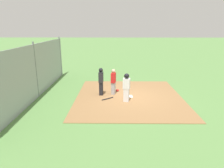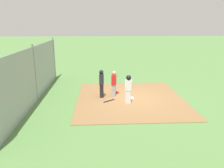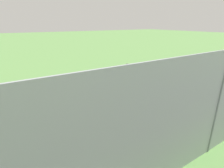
% 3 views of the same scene
% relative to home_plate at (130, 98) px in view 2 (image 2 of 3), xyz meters
% --- Properties ---
extents(ground_plane, '(140.00, 140.00, 0.00)m').
position_rel_home_plate_xyz_m(ground_plane, '(0.00, 0.00, -0.04)').
color(ground_plane, '#5B8947').
extents(dirt_infield, '(7.20, 6.40, 0.03)m').
position_rel_home_plate_xyz_m(dirt_infield, '(0.00, 0.00, -0.03)').
color(dirt_infield, olive).
rests_on(dirt_infield, ground_plane).
extents(home_plate, '(0.46, 0.46, 0.02)m').
position_rel_home_plate_xyz_m(home_plate, '(0.00, 0.00, 0.00)').
color(home_plate, white).
rests_on(home_plate, dirt_infield).
extents(catcher, '(0.43, 0.33, 1.62)m').
position_rel_home_plate_xyz_m(catcher, '(-0.45, -0.96, 0.83)').
color(catcher, '#9E9EA3').
rests_on(catcher, dirt_infield).
extents(umpire, '(0.40, 0.29, 1.72)m').
position_rel_home_plate_xyz_m(umpire, '(-0.30, -1.73, 0.89)').
color(umpire, black).
rests_on(umpire, dirt_infield).
extents(runner, '(0.35, 0.44, 1.65)m').
position_rel_home_plate_xyz_m(runner, '(0.85, -0.21, 0.93)').
color(runner, silver).
rests_on(runner, dirt_infield).
extents(baseball_bat, '(0.54, 0.67, 0.06)m').
position_rel_home_plate_xyz_m(baseball_bat, '(0.49, -1.30, 0.02)').
color(baseball_bat, black).
rests_on(baseball_bat, dirt_infield).
extents(catcher_mask, '(0.24, 0.20, 0.12)m').
position_rel_home_plate_xyz_m(catcher_mask, '(-1.08, -0.69, 0.05)').
color(catcher_mask, red).
rests_on(catcher_mask, dirt_infield).
extents(backstop_fence, '(12.00, 0.10, 3.35)m').
position_rel_home_plate_xyz_m(backstop_fence, '(0.00, -5.60, 1.56)').
color(backstop_fence, '#93999E').
rests_on(backstop_fence, ground_plane).
extents(parked_car_green, '(4.26, 1.99, 1.28)m').
position_rel_home_plate_xyz_m(parked_car_green, '(-6.30, -9.21, 0.57)').
color(parked_car_green, '#235B38').
rests_on(parked_car_green, parking_lot).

